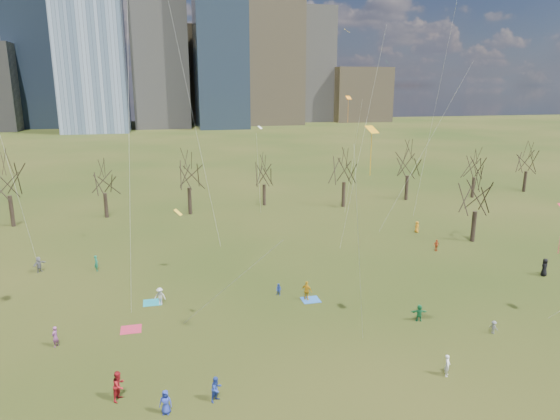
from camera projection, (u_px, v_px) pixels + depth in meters
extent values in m
plane|color=black|center=(317.00, 334.00, 38.75)|extent=(500.00, 500.00, 0.00)
cube|color=slate|center=(157.00, 18.00, 218.51)|extent=(24.00, 24.00, 95.00)
cube|color=#384C66|center=(219.00, 5.00, 213.89)|extent=(22.00, 22.00, 105.00)
cube|color=#726347|center=(270.00, 49.00, 242.99)|extent=(28.00, 28.00, 72.00)
cube|color=#384C66|center=(41.00, 54.00, 224.25)|extent=(25.00, 25.00, 65.00)
cube|color=slate|center=(310.00, 66.00, 264.60)|extent=(22.00, 22.00, 58.00)
cube|color=#726347|center=(185.00, 75.00, 260.19)|extent=(30.00, 30.00, 48.00)
cube|color=#726347|center=(357.00, 95.00, 269.31)|extent=(30.00, 28.00, 28.00)
cylinder|color=black|center=(12.00, 211.00, 67.80)|extent=(0.55, 0.55, 4.28)
cylinder|color=black|center=(106.00, 205.00, 72.54)|extent=(0.52, 0.52, 3.60)
cylinder|color=black|center=(190.00, 201.00, 74.32)|extent=(0.54, 0.54, 4.05)
cylinder|color=black|center=(264.00, 195.00, 80.01)|extent=(0.51, 0.51, 3.38)
cylinder|color=black|center=(343.00, 194.00, 78.95)|extent=(0.54, 0.54, 3.96)
cylinder|color=black|center=(407.00, 188.00, 83.58)|extent=(0.54, 0.54, 4.14)
cylinder|color=black|center=(473.00, 187.00, 85.50)|extent=(0.52, 0.52, 3.51)
cylinder|color=black|center=(525.00, 182.00, 90.13)|extent=(0.53, 0.53, 3.74)
cylinder|color=black|center=(474.00, 226.00, 61.26)|extent=(0.53, 0.53, 3.83)
cube|color=teal|center=(153.00, 302.00, 44.28)|extent=(1.60, 1.50, 0.03)
cube|color=#265EB5|center=(311.00, 300.00, 44.83)|extent=(1.60, 1.50, 0.03)
cube|color=#B3233F|center=(131.00, 329.00, 39.38)|extent=(1.60, 1.50, 0.03)
imported|color=#24349D|center=(166.00, 402.00, 29.13)|extent=(0.83, 0.64, 1.51)
imported|color=white|center=(447.00, 365.00, 32.98)|extent=(0.62, 0.65, 1.50)
imported|color=maroon|center=(119.00, 386.00, 30.39)|extent=(1.09, 1.17, 1.91)
imported|color=slate|center=(494.00, 327.00, 38.65)|extent=(0.63, 0.78, 1.06)
imported|color=gold|center=(307.00, 291.00, 44.58)|extent=(1.05, 1.06, 1.79)
imported|color=#19723E|center=(419.00, 313.00, 40.67)|extent=(1.38, 0.67, 1.42)
imported|color=black|center=(545.00, 267.00, 50.31)|extent=(1.02, 1.07, 1.84)
imported|color=#884481|center=(55.00, 337.00, 36.65)|extent=(0.60, 0.69, 1.60)
imported|color=#2844B1|center=(279.00, 290.00, 45.67)|extent=(0.69, 0.70, 1.14)
imported|color=silver|center=(160.00, 296.00, 43.70)|extent=(1.16, 0.90, 1.58)
imported|color=#B7401A|center=(436.00, 245.00, 57.99)|extent=(0.83, 0.41, 1.37)
imported|color=slate|center=(39.00, 264.00, 51.35)|extent=(1.34, 1.51, 1.66)
imported|color=orange|center=(417.00, 227.00, 65.26)|extent=(0.64, 0.83, 1.51)
imported|color=#1B7A5B|center=(96.00, 263.00, 51.70)|extent=(0.56, 0.70, 1.68)
imported|color=#263FA5|center=(216.00, 389.00, 30.31)|extent=(1.00, 0.97, 1.62)
plane|color=#F2A114|center=(372.00, 129.00, 31.75)|extent=(1.06, 0.98, 0.44)
cylinder|color=silver|center=(359.00, 260.00, 29.46)|extent=(4.31, 7.61, 14.62)
cylinder|color=#F2A114|center=(371.00, 155.00, 32.15)|extent=(0.04, 0.04, 2.70)
plane|color=yellow|center=(347.00, 31.00, 49.22)|extent=(0.96, 1.00, 0.42)
cylinder|color=silver|center=(361.00, 148.00, 49.46)|extent=(1.59, 5.72, 22.61)
cylinder|color=silver|center=(129.00, 142.00, 34.24)|extent=(1.78, 3.95, 27.11)
cylinder|color=silver|center=(193.00, 116.00, 48.85)|extent=(5.28, 4.90, 28.91)
plane|color=green|center=(387.00, 62.00, 56.00)|extent=(1.05, 1.17, 0.68)
cylinder|color=silver|center=(422.00, 153.00, 56.34)|extent=(6.86, 6.09, 19.85)
cylinder|color=silver|center=(0.00, 137.00, 44.26)|extent=(2.08, 5.73, 25.79)
plane|color=orange|center=(348.00, 98.00, 66.28)|extent=(0.98, 0.86, 0.47)
cylinder|color=silver|center=(353.00, 161.00, 64.15)|extent=(1.51, 8.24, 15.79)
cylinder|color=orange|center=(348.00, 111.00, 66.71)|extent=(0.04, 0.04, 3.00)
plane|color=yellow|center=(178.00, 212.00, 35.31)|extent=(0.71, 0.78, 0.41)
cylinder|color=silver|center=(227.00, 287.00, 33.22)|extent=(5.69, 8.07, 8.62)
cylinder|color=silver|center=(439.00, 87.00, 60.93)|extent=(0.73, 7.18, 34.29)
plane|color=silver|center=(260.00, 127.00, 67.33)|extent=(0.90, 0.87, 0.39)
cylinder|color=silver|center=(259.00, 176.00, 64.50)|extent=(2.20, 8.53, 11.85)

